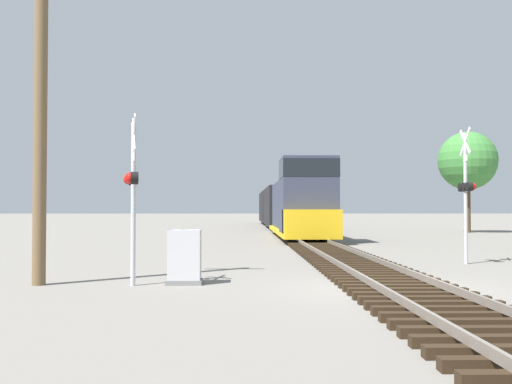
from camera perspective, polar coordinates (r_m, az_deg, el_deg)
name	(u,v)px	position (r m, az deg, el deg)	size (l,w,h in m)	color
ground_plane	(397,290)	(14.35, 13.26, -9.04)	(400.00, 400.00, 0.00)	slate
rail_track_bed	(397,284)	(14.33, 13.26, -8.51)	(2.60, 160.00, 0.31)	black
freight_train	(282,207)	(53.76, 2.52, -1.43)	(2.99, 49.07, 4.62)	#33384C
crossing_signal_near	(132,186)	(14.89, -11.69, 0.54)	(0.51, 1.01, 4.14)	#B7B7BC
crossing_signal_far	(466,189)	(21.48, 19.40, 0.30)	(0.32, 1.00, 4.60)	#B7B7BC
relay_cabinet	(185,257)	(15.01, -6.82, -6.20)	(0.88, 0.65, 1.34)	slate
utility_pole	(41,93)	(15.85, -19.83, 8.85)	(1.80, 0.32, 9.23)	brown
tree_mid_background	(468,161)	(49.22, 19.51, 2.80)	(4.52, 4.52, 7.83)	#473521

